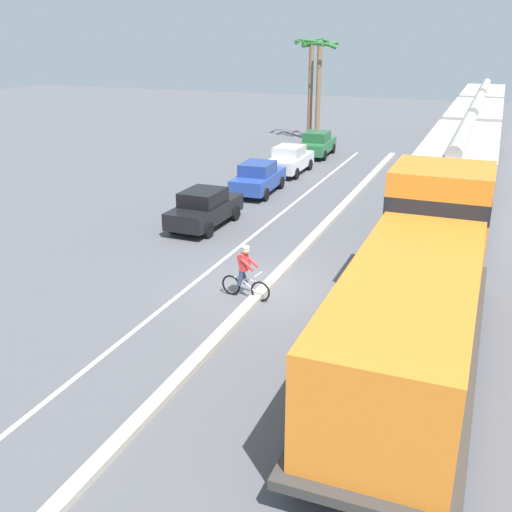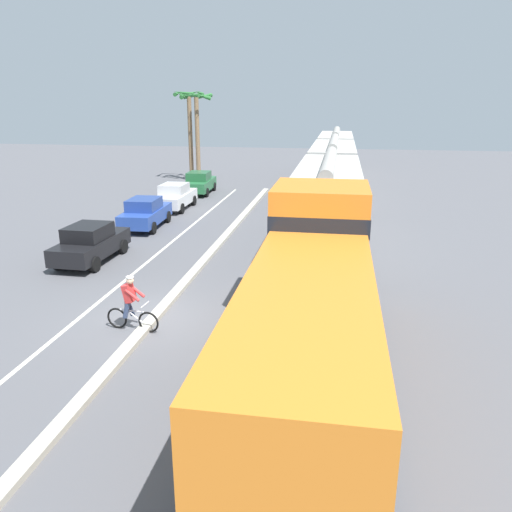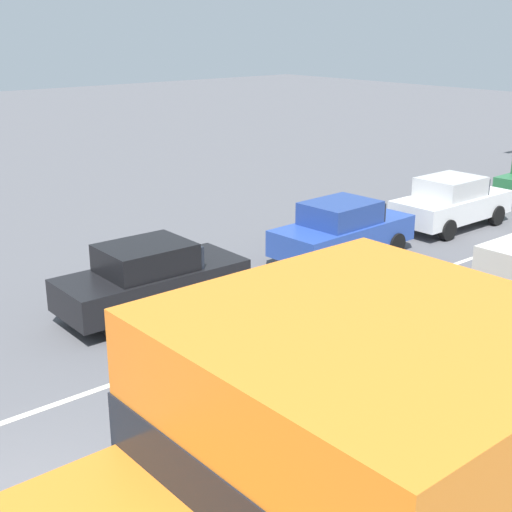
# 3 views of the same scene
# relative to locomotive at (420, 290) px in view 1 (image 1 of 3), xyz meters

# --- Properties ---
(ground_plane) EXTENTS (120.00, 120.00, 0.00)m
(ground_plane) POSITION_rel_locomotive_xyz_m (-5.02, 2.38, -1.80)
(ground_plane) COLOR #56565B
(median_curb) EXTENTS (0.36, 36.00, 0.16)m
(median_curb) POSITION_rel_locomotive_xyz_m (-5.02, 8.38, -1.72)
(median_curb) COLOR #B2AD9E
(median_curb) RESTS_ON ground
(lane_stripe) EXTENTS (0.14, 36.00, 0.01)m
(lane_stripe) POSITION_rel_locomotive_xyz_m (-7.42, 8.38, -1.79)
(lane_stripe) COLOR silver
(lane_stripe) RESTS_ON ground
(locomotive) EXTENTS (3.10, 11.61, 4.20)m
(locomotive) POSITION_rel_locomotive_xyz_m (0.00, 0.00, 0.00)
(locomotive) COLOR orange
(locomotive) RESTS_ON ground
(hopper_car_lead) EXTENTS (2.90, 10.60, 4.18)m
(hopper_car_lead) POSITION_rel_locomotive_xyz_m (0.00, 12.16, 0.28)
(hopper_car_lead) COLOR beige
(hopper_car_lead) RESTS_ON ground
(hopper_car_middle) EXTENTS (2.90, 10.60, 4.18)m
(hopper_car_middle) POSITION_rel_locomotive_xyz_m (0.00, 23.76, 0.28)
(hopper_car_middle) COLOR #BBB9B1
(hopper_car_middle) RESTS_ON ground
(hopper_car_trailing) EXTENTS (2.90, 10.60, 4.18)m
(hopper_car_trailing) POSITION_rel_locomotive_xyz_m (0.00, 35.36, 0.28)
(hopper_car_trailing) COLOR #B6B3AC
(hopper_car_trailing) RESTS_ON ground
(parked_car_black) EXTENTS (1.89, 4.23, 1.62)m
(parked_car_black) POSITION_rel_locomotive_xyz_m (-9.80, 7.66, -0.98)
(parked_car_black) COLOR black
(parked_car_black) RESTS_ON ground
(parked_car_blue) EXTENTS (1.97, 4.27, 1.62)m
(parked_car_blue) POSITION_rel_locomotive_xyz_m (-9.73, 13.70, -0.98)
(parked_car_blue) COLOR #28479E
(parked_car_blue) RESTS_ON ground
(parked_car_white) EXTENTS (1.84, 4.20, 1.62)m
(parked_car_white) POSITION_rel_locomotive_xyz_m (-9.71, 18.64, -0.98)
(parked_car_white) COLOR silver
(parked_car_white) RESTS_ON ground
(parked_car_green) EXTENTS (1.98, 4.27, 1.62)m
(parked_car_green) POSITION_rel_locomotive_xyz_m (-9.69, 24.22, -0.98)
(parked_car_green) COLOR #286B3D
(parked_car_green) RESTS_ON ground
(cyclist) EXTENTS (1.71, 0.50, 1.71)m
(cyclist) POSITION_rel_locomotive_xyz_m (-5.40, 1.57, -0.98)
(cyclist) COLOR black
(cyclist) RESTS_ON ground
(palm_tree_near) EXTENTS (2.16, 2.40, 7.51)m
(palm_tree_near) POSITION_rel_locomotive_xyz_m (-12.07, 30.14, 3.38)
(palm_tree_near) COLOR #846647
(palm_tree_near) RESTS_ON ground
(palm_tree_far) EXTENTS (2.66, 2.79, 7.36)m
(palm_tree_far) POSITION_rel_locomotive_xyz_m (-11.20, 29.47, 3.61)
(palm_tree_far) COLOR #846647
(palm_tree_far) RESTS_ON ground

